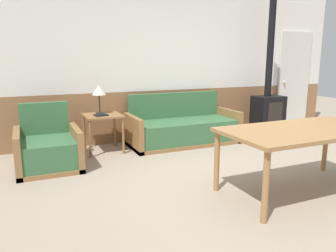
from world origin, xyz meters
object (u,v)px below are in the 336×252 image
object	(u,v)px
couch	(183,129)
dining_table	(304,135)
side_table	(103,121)
table_lamp	(99,91)
armchair	(48,150)
wood_stove	(268,103)

from	to	relation	value
couch	dining_table	xyz separation A→B (m)	(0.25, -2.42, 0.40)
couch	side_table	xyz separation A→B (m)	(-1.38, 0.05, 0.24)
table_lamp	armchair	bearing A→B (deg)	-145.23
table_lamp	wood_stove	distance (m)	3.25
side_table	wood_stove	bearing A→B (deg)	-1.35
armchair	side_table	distance (m)	1.02
couch	table_lamp	bearing A→B (deg)	173.70
table_lamp	dining_table	distance (m)	3.07
couch	armchair	size ratio (longest dim) A/B	2.17
wood_stove	side_table	bearing A→B (deg)	178.65
side_table	table_lamp	world-z (taller)	table_lamp
armchair	dining_table	bearing A→B (deg)	-55.82
side_table	dining_table	xyz separation A→B (m)	(1.63, -2.48, 0.16)
couch	wood_stove	world-z (taller)	wood_stove
side_table	dining_table	world-z (taller)	dining_table
table_lamp	wood_stove	size ratio (longest dim) A/B	0.18
table_lamp	couch	bearing A→B (deg)	-6.30
couch	wood_stove	distance (m)	1.86
couch	armchair	xyz separation A→B (m)	(-2.24, -0.43, -0.01)
side_table	wood_stove	xyz separation A→B (m)	(3.20, -0.08, 0.12)
armchair	side_table	bearing A→B (deg)	12.25
side_table	table_lamp	bearing A→B (deg)	100.99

